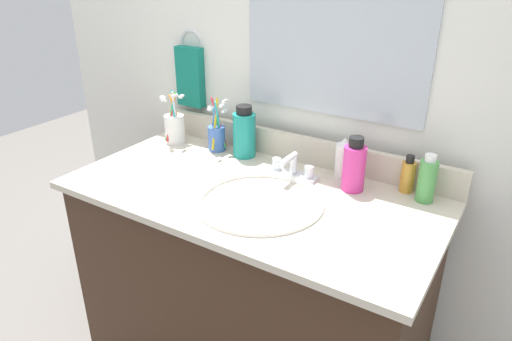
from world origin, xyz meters
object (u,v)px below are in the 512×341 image
(faucet, at_px, (292,169))
(cup_white_ceramic, at_px, (174,127))
(bottle_oil_amber, at_px, (408,176))
(hand_towel, at_px, (190,77))
(bottle_toner_green, at_px, (427,180))
(cup_blue_plastic, at_px, (217,136))
(bottle_lotion_white, at_px, (343,160))
(bottle_soap_pink, at_px, (354,166))
(bottle_mouthwash_teal, at_px, (244,133))

(faucet, height_order, cup_white_ceramic, cup_white_ceramic)
(faucet, relative_size, bottle_oil_amber, 1.40)
(hand_towel, height_order, bottle_toner_green, hand_towel)
(cup_blue_plastic, relative_size, cup_white_ceramic, 0.98)
(bottle_oil_amber, bearing_deg, bottle_lotion_white, -175.81)
(hand_towel, distance_m, bottle_toner_green, 0.92)
(bottle_oil_amber, xyz_separation_m, cup_white_ceramic, (-0.84, -0.06, 0.01))
(bottle_lotion_white, xyz_separation_m, cup_white_ceramic, (-0.64, -0.05, -0.00))
(cup_white_ceramic, bearing_deg, hand_towel, 94.07)
(faucet, relative_size, cup_blue_plastic, 0.82)
(faucet, relative_size, bottle_soap_pink, 0.97)
(hand_towel, xyz_separation_m, bottle_toner_green, (0.91, -0.08, -0.16))
(faucet, height_order, bottle_oil_amber, bottle_oil_amber)
(bottle_soap_pink, distance_m, cup_white_ceramic, 0.70)
(bottle_lotion_white, relative_size, cup_white_ceramic, 0.67)
(hand_towel, relative_size, bottle_soap_pink, 1.33)
(cup_white_ceramic, bearing_deg, faucet, -3.66)
(bottle_toner_green, xyz_separation_m, bottle_mouthwash_teal, (-0.61, -0.00, 0.02))
(faucet, relative_size, bottle_lotion_white, 1.21)
(hand_towel, bearing_deg, cup_white_ceramic, -85.93)
(bottle_soap_pink, bearing_deg, bottle_lotion_white, 134.10)
(bottle_soap_pink, distance_m, bottle_oil_amber, 0.16)
(hand_towel, height_order, bottle_soap_pink, hand_towel)
(bottle_toner_green, bearing_deg, bottle_soap_pink, -167.86)
(bottle_oil_amber, bearing_deg, bottle_toner_green, -26.61)
(cup_blue_plastic, bearing_deg, bottle_toner_green, 0.84)
(hand_towel, relative_size, cup_white_ceramic, 1.11)
(bottle_toner_green, relative_size, cup_blue_plastic, 0.73)
(bottle_mouthwash_teal, bearing_deg, bottle_toner_green, 0.11)
(bottle_toner_green, height_order, bottle_soap_pink, bottle_soap_pink)
(bottle_oil_amber, bearing_deg, faucet, -163.83)
(hand_towel, distance_m, bottle_soap_pink, 0.73)
(hand_towel, distance_m, bottle_mouthwash_teal, 0.34)
(hand_towel, relative_size, bottle_mouthwash_teal, 1.23)
(hand_towel, height_order, faucet, hand_towel)
(bottle_mouthwash_teal, height_order, cup_white_ceramic, cup_white_ceramic)
(cup_blue_plastic, bearing_deg, cup_white_ceramic, -172.78)
(bottle_oil_amber, relative_size, bottle_lotion_white, 0.86)
(bottle_mouthwash_teal, xyz_separation_m, cup_blue_plastic, (-0.11, -0.01, -0.03))
(bottle_oil_amber, bearing_deg, hand_towel, 176.50)
(faucet, distance_m, bottle_oil_amber, 0.34)
(bottle_toner_green, height_order, bottle_lotion_white, bottle_toner_green)
(bottle_toner_green, xyz_separation_m, bottle_soap_pink, (-0.20, -0.04, 0.01))
(bottle_soap_pink, height_order, bottle_oil_amber, bottle_soap_pink)
(faucet, distance_m, bottle_lotion_white, 0.16)
(bottle_soap_pink, relative_size, bottle_mouthwash_teal, 0.92)
(bottle_soap_pink, bearing_deg, hand_towel, 169.99)
(hand_towel, bearing_deg, bottle_soap_pink, -10.01)
(hand_towel, height_order, cup_blue_plastic, hand_towel)
(faucet, distance_m, bottle_toner_green, 0.40)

